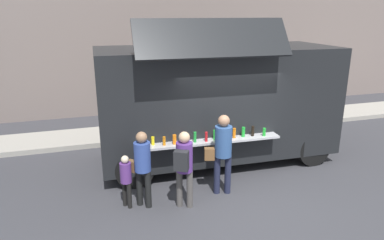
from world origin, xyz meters
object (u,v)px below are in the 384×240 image
(customer_front_ordering, at_px, (222,148))
(customer_mid_with_backpack, at_px, (184,163))
(child_near_queue, at_px, (126,177))
(trash_bin, at_px, (307,108))
(customer_rear_waiting, at_px, (142,163))
(food_truck_main, at_px, (217,101))

(customer_front_ordering, xyz_separation_m, customer_mid_with_backpack, (-0.95, -0.34, -0.07))
(customer_front_ordering, relative_size, customer_mid_with_backpack, 1.10)
(customer_front_ordering, xyz_separation_m, child_near_queue, (-2.06, 0.03, -0.39))
(trash_bin, bearing_deg, customer_mid_with_backpack, -143.17)
(customer_rear_waiting, height_order, child_near_queue, customer_rear_waiting)
(customer_front_ordering, bearing_deg, trash_bin, -34.85)
(food_truck_main, bearing_deg, trash_bin, 29.29)
(customer_mid_with_backpack, distance_m, customer_rear_waiting, 0.84)
(child_near_queue, bearing_deg, customer_front_ordering, -34.93)
(trash_bin, distance_m, customer_rear_waiting, 7.90)
(customer_mid_with_backpack, bearing_deg, customer_rear_waiting, 97.39)
(food_truck_main, distance_m, customer_mid_with_backpack, 2.69)
(food_truck_main, relative_size, customer_mid_with_backpack, 3.74)
(customer_front_ordering, distance_m, child_near_queue, 2.10)
(trash_bin, xyz_separation_m, customer_mid_with_backpack, (-5.94, -4.45, 0.48))
(trash_bin, relative_size, customer_mid_with_backpack, 0.63)
(food_truck_main, xyz_separation_m, customer_rear_waiting, (-2.29, -1.82, -0.68))
(trash_bin, relative_size, child_near_queue, 0.91)
(customer_rear_waiting, bearing_deg, food_truck_main, -8.77)
(trash_bin, height_order, customer_rear_waiting, customer_rear_waiting)
(child_near_queue, bearing_deg, customer_rear_waiting, -44.37)
(customer_rear_waiting, relative_size, child_near_queue, 1.43)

